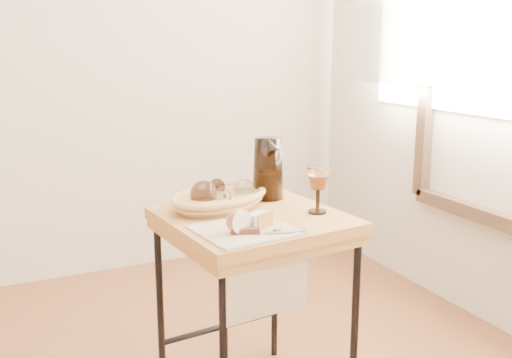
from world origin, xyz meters
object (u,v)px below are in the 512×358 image
tea_towel (245,230)px  bread_basket (220,200)px  wine_goblet (318,190)px  pitcher (268,168)px  apple_half (237,220)px  goblet_lying_b (236,192)px  goblet_lying_a (210,191)px  table_knife (265,231)px  side_table (253,312)px

tea_towel → bread_basket: (0.03, 0.27, 0.02)m
wine_goblet → pitcher: bearing=105.2°
apple_half → goblet_lying_b: bearing=49.0°
wine_goblet → goblet_lying_a: bearing=143.7°
tea_towel → pitcher: size_ratio=1.06×
goblet_lying_b → apple_half: 0.28m
bread_basket → goblet_lying_b: 0.06m
pitcher → apple_half: pitcher is taller
goblet_lying_a → pitcher: bearing=141.9°
goblet_lying_b → pitcher: size_ratio=0.47×
tea_towel → goblet_lying_a: (-0.00, 0.28, 0.05)m
pitcher → table_knife: bearing=-136.3°
tea_towel → wine_goblet: 0.30m
side_table → goblet_lying_b: goblet_lying_b is taller
pitcher → apple_half: 0.41m
tea_towel → table_knife: size_ratio=1.29×
wine_goblet → table_knife: 0.29m
side_table → goblet_lying_a: (-0.09, 0.14, 0.39)m
wine_goblet → table_knife: bearing=-152.5°
bread_basket → goblet_lying_b: (0.05, -0.02, 0.02)m
goblet_lying_a → apple_half: size_ratio=1.88×
wine_goblet → bread_basket: bearing=142.7°
table_knife → tea_towel: bearing=142.2°
tea_towel → apple_half: bearing=-164.2°
table_knife → pitcher: bearing=84.5°
goblet_lying_a → apple_half: 0.30m
tea_towel → goblet_lying_b: 0.26m
goblet_lying_b → wine_goblet: (0.21, -0.18, 0.03)m
side_table → tea_towel: size_ratio=2.52×
tea_towel → apple_half: apple_half is taller
side_table → table_knife: (-0.06, -0.20, 0.35)m
pitcher → table_knife: (-0.19, -0.36, -0.09)m
side_table → apple_half: (-0.12, -0.15, 0.38)m
side_table → tea_towel: (-0.09, -0.14, 0.34)m
pitcher → apple_half: (-0.25, -0.31, -0.07)m
table_knife → goblet_lying_a: bearing=118.0°
table_knife → goblet_lying_b: bearing=104.2°
table_knife → apple_half: bearing=167.6°
side_table → wine_goblet: 0.46m
side_table → bread_basket: 0.39m
tea_towel → goblet_lying_b: goblet_lying_b is taller
goblet_lying_b → table_knife: goblet_lying_b is taller
goblet_lying_a → goblet_lying_b: size_ratio=1.19×
bread_basket → pitcher: size_ratio=1.31×
goblet_lying_b → pitcher: bearing=-8.5°
goblet_lying_b → table_knife: 0.31m
apple_half → table_knife: apple_half is taller
bread_basket → pitcher: pitcher is taller
side_table → wine_goblet: bearing=-19.4°
bread_basket → goblet_lying_a: goblet_lying_a is taller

